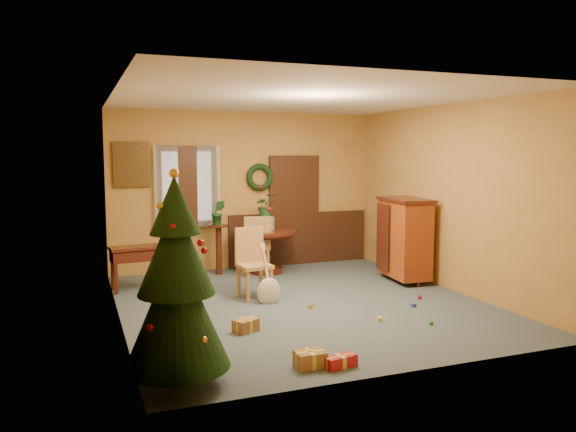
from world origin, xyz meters
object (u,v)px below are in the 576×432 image
dining_table (266,243)px  christmas_tree (176,284)px  chair_near (252,260)px  sideboard (404,237)px  writing_desk (136,257)px

dining_table → christmas_tree: size_ratio=0.56×
chair_near → christmas_tree: bearing=-119.4°
sideboard → dining_table: bearing=143.4°
writing_desk → christmas_tree: bearing=-90.2°
sideboard → chair_near: bearing=-177.7°
christmas_tree → writing_desk: (0.02, 3.89, -0.43)m
chair_near → christmas_tree: (-1.60, -2.83, 0.39)m
dining_table → sideboard: size_ratio=0.81×
dining_table → chair_near: size_ratio=1.09×
christmas_tree → writing_desk: 3.91m
dining_table → chair_near: bearing=-115.3°
chair_near → writing_desk: size_ratio=1.27×
dining_table → christmas_tree: bearing=-118.0°
writing_desk → sideboard: size_ratio=0.59×
christmas_tree → sideboard: 5.21m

